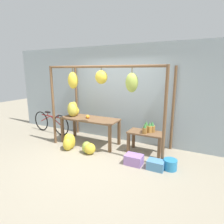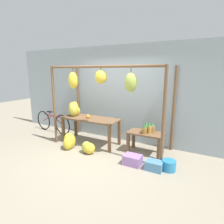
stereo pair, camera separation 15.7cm
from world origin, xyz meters
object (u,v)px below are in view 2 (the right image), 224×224
(banana_pile_on_table, at_px, (74,110))
(fruit_crate_purple, at_px, (154,166))
(fruit_crate_white, at_px, (133,160))
(banana_pile_ground_right, at_px, (88,148))
(blue_bucket, at_px, (169,165))
(pineapple_cluster, at_px, (148,128))
(parked_bicycle, at_px, (53,122))
(banana_pile_ground_left, at_px, (69,142))
(orange_pile, at_px, (88,116))

(banana_pile_on_table, distance_m, fruit_crate_purple, 2.85)
(banana_pile_on_table, height_order, fruit_crate_white, banana_pile_on_table)
(fruit_crate_purple, bearing_deg, fruit_crate_white, -179.71)
(banana_pile_ground_right, xyz_separation_m, blue_bucket, (2.00, 0.13, -0.04))
(fruit_crate_white, bearing_deg, pineapple_cluster, 82.12)
(blue_bucket, xyz_separation_m, parked_bicycle, (-4.08, 0.69, 0.25))
(fruit_crate_white, bearing_deg, banana_pile_ground_left, 179.72)
(fruit_crate_white, height_order, parked_bicycle, parked_bicycle)
(pineapple_cluster, relative_size, parked_bicycle, 0.20)
(fruit_crate_white, distance_m, fruit_crate_purple, 0.50)
(banana_pile_on_table, xyz_separation_m, fruit_crate_white, (2.16, -0.61, -0.84))
(orange_pile, xyz_separation_m, pineapple_cluster, (1.73, 0.13, -0.12))
(banana_pile_on_table, xyz_separation_m, orange_pile, (0.53, -0.01, -0.15))
(parked_bicycle, bearing_deg, banana_pile_ground_left, -29.66)
(blue_bucket, bearing_deg, orange_pile, 169.13)
(banana_pile_on_table, height_order, pineapple_cluster, banana_pile_on_table)
(banana_pile_on_table, relative_size, banana_pile_ground_right, 1.01)
(pineapple_cluster, bearing_deg, fruit_crate_white, -97.88)
(orange_pile, bearing_deg, banana_pile_ground_right, -56.27)
(fruit_crate_purple, bearing_deg, banana_pile_ground_right, 179.94)
(pineapple_cluster, relative_size, fruit_crate_purple, 0.97)
(orange_pile, relative_size, banana_pile_ground_right, 0.35)
(fruit_crate_white, bearing_deg, fruit_crate_purple, 0.29)
(orange_pile, distance_m, parked_bicycle, 1.75)
(pineapple_cluster, xyz_separation_m, banana_pile_ground_right, (-1.33, -0.72, -0.53))
(pineapple_cluster, bearing_deg, orange_pile, -175.79)
(banana_pile_ground_left, distance_m, blue_bucket, 2.65)
(banana_pile_on_table, bearing_deg, parked_bicycle, 169.22)
(banana_pile_ground_right, relative_size, parked_bicycle, 0.26)
(orange_pile, distance_m, banana_pile_ground_right, 0.97)
(banana_pile_on_table, distance_m, banana_pile_ground_right, 1.37)
(orange_pile, distance_m, banana_pile_ground_left, 0.88)
(banana_pile_on_table, height_order, blue_bucket, banana_pile_on_table)
(pineapple_cluster, bearing_deg, banana_pile_ground_right, -151.56)
(banana_pile_ground_left, height_order, parked_bicycle, parked_bicycle)
(fruit_crate_white, bearing_deg, banana_pile_ground_right, 179.79)
(blue_bucket, bearing_deg, pineapple_cluster, 138.95)
(banana_pile_ground_left, bearing_deg, parked_bicycle, 150.34)
(banana_pile_ground_right, xyz_separation_m, fruit_crate_white, (1.23, -0.00, -0.04))
(banana_pile_on_table, xyz_separation_m, blue_bucket, (2.93, -0.47, -0.84))
(pineapple_cluster, bearing_deg, banana_pile_ground_left, -160.01)
(banana_pile_ground_right, bearing_deg, fruit_crate_purple, -0.06)
(banana_pile_on_table, height_order, banana_pile_ground_right, banana_pile_on_table)
(fruit_crate_white, xyz_separation_m, blue_bucket, (0.78, 0.14, 0.00))
(banana_pile_on_table, distance_m, banana_pile_ground_left, 1.01)
(blue_bucket, relative_size, parked_bicycle, 0.17)
(banana_pile_ground_right, relative_size, fruit_crate_white, 1.12)
(banana_pile_ground_right, height_order, fruit_crate_white, banana_pile_ground_right)
(banana_pile_ground_right, bearing_deg, orange_pile, 123.73)
(pineapple_cluster, relative_size, fruit_crate_white, 0.87)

